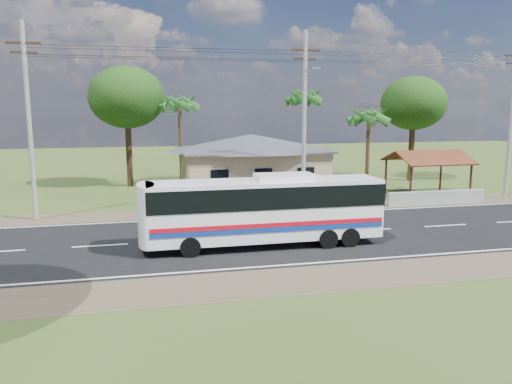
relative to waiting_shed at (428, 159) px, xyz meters
The scene contains 13 objects.
ground 15.77m from the waiting_shed, 146.82° to the right, with size 120.00×120.00×0.00m, color #364D1B.
road 15.77m from the waiting_shed, 146.82° to the right, with size 120.00×16.00×0.03m.
house 12.82m from the waiting_shed, 159.46° to the left, with size 12.40×10.00×5.00m.
waiting_shed is the anchor object (origin of this frame).
concrete_barrier 3.82m from the waiting_shed, 109.03° to the right, with size 7.00×0.30×0.90m, color #9E9E99.
utility_poles 10.96m from the waiting_shed, 168.97° to the right, with size 32.80×2.22×11.00m.
palm_near 5.23m from the waiting_shed, 144.46° to the left, with size 2.80×2.80×6.70m.
palm_mid 10.85m from the waiting_shed, 135.00° to the left, with size 2.80×2.80×8.20m.
palm_far 19.00m from the waiting_shed, 156.19° to the left, with size 2.80×2.80×7.70m.
tree_behind_house 23.46m from the waiting_shed, 155.66° to the left, with size 6.00×6.00×9.61m.
tree_behind_shed 8.99m from the waiting_shed, 68.20° to the left, with size 5.60×5.60×9.02m.
coach_bus 17.71m from the waiting_shed, 144.95° to the right, with size 10.81×2.39×3.35m.
motorcycle 13.35m from the waiting_shed, behind, with size 0.62×1.76×0.93m, color black.
Camera 1 is at (-6.89, -23.48, 6.37)m, focal length 35.00 mm.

